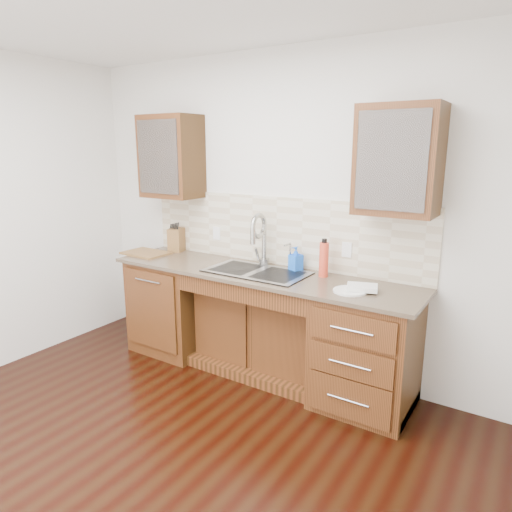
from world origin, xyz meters
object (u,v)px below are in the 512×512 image
Objects in this scene: plate at (350,291)px; cutting_board at (146,253)px; water_bottle at (324,260)px; soap_bottle at (296,259)px; knife_block at (178,239)px.

cutting_board reaches higher than plate.
soap_bottle is at bearing 172.67° from water_bottle.
knife_block is 0.53× the size of cutting_board.
plate is 1.07× the size of knife_block.
cutting_board is at bearing -136.96° from knife_block.
soap_bottle is at bearing -18.54° from knife_block.
knife_block is (-1.93, 0.33, 0.11)m from plate.
knife_block reaches higher than soap_bottle.
soap_bottle is 1.52m from cutting_board.
knife_block is (-1.34, 0.04, 0.01)m from soap_bottle.
soap_bottle is 0.90× the size of knife_block.
plate is 1.96m from knife_block.
knife_block is 0.34m from cutting_board.
water_bottle is at bearing 141.70° from plate.
soap_bottle is at bearing 9.17° from cutting_board.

